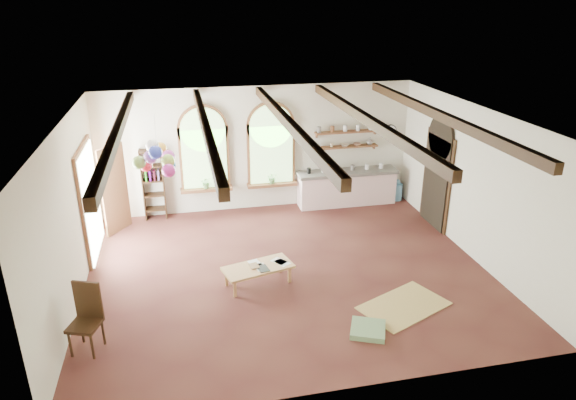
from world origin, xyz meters
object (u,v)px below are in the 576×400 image
object	(u,v)px
kitchen_counter	(347,187)
coffee_table	(258,268)
side_chair	(87,332)
balloon_cluster	(158,158)

from	to	relation	value
kitchen_counter	coffee_table	xyz separation A→B (m)	(-2.98, -3.57, -0.14)
coffee_table	side_chair	bearing A→B (deg)	-154.71
balloon_cluster	kitchen_counter	bearing A→B (deg)	26.97
kitchen_counter	coffee_table	world-z (taller)	kitchen_counter
coffee_table	kitchen_counter	bearing A→B (deg)	50.22
kitchen_counter	side_chair	size ratio (longest dim) A/B	2.36
side_chair	balloon_cluster	distance (m)	3.49
coffee_table	side_chair	size ratio (longest dim) A/B	1.28
kitchen_counter	balloon_cluster	bearing A→B (deg)	-153.03
kitchen_counter	side_chair	bearing A→B (deg)	-140.06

